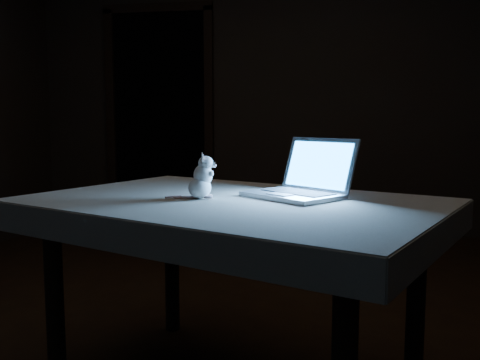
# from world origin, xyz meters

# --- Properties ---
(floor) EXTENTS (5.00, 5.00, 0.00)m
(floor) POSITION_xyz_m (0.00, 0.00, 0.00)
(floor) COLOR black
(floor) RESTS_ON ground
(back_wall) EXTENTS (4.50, 0.04, 2.60)m
(back_wall) POSITION_xyz_m (0.00, 2.50, 1.30)
(back_wall) COLOR black
(back_wall) RESTS_ON ground
(doorway) EXTENTS (1.06, 0.36, 2.13)m
(doorway) POSITION_xyz_m (-1.10, 2.50, 1.06)
(doorway) COLOR black
(doorway) RESTS_ON back_wall
(table) EXTENTS (1.64, 1.38, 0.75)m
(table) POSITION_xyz_m (0.18, -0.53, 0.37)
(table) COLOR black
(table) RESTS_ON floor
(tablecloth) EXTENTS (1.81, 1.65, 0.11)m
(tablecloth) POSITION_xyz_m (0.08, -0.50, 0.70)
(tablecloth) COLOR beige
(tablecloth) RESTS_ON table
(laptop) EXTENTS (0.45, 0.45, 0.23)m
(laptop) POSITION_xyz_m (0.40, -0.45, 0.87)
(laptop) COLOR #A3A4A8
(laptop) RESTS_ON tablecloth
(plush_mouse) EXTENTS (0.18, 0.18, 0.17)m
(plush_mouse) POSITION_xyz_m (0.06, -0.54, 0.84)
(plush_mouse) COLOR white
(plush_mouse) RESTS_ON tablecloth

